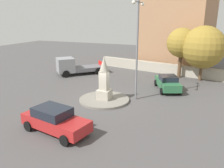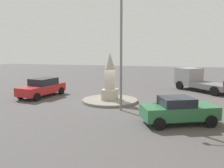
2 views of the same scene
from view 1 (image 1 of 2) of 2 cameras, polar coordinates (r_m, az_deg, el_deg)
name	(u,v)px [view 1 (image 1 of 2)]	position (r m, az deg, el deg)	size (l,w,h in m)	color
ground_plane	(104,101)	(19.32, -1.96, -4.21)	(80.00, 80.00, 0.00)	#4F4C4C
traffic_island	(104,100)	(19.28, -1.96, -3.95)	(4.25, 4.25, 0.19)	gray
monument	(104,81)	(18.78, -2.01, 0.66)	(1.08, 1.08, 3.59)	#B2AA99
streetlamp	(137,41)	(18.65, 6.40, 10.65)	(2.76, 0.28, 8.27)	slate
car_red_approaching	(55,120)	(14.40, -14.20, -8.72)	(2.59, 4.70, 1.56)	#B22323
car_green_parked_right	(168,83)	(22.51, 13.83, 0.36)	(4.33, 3.11, 1.48)	#2D6B42
truck_grey_waiting	(74,66)	(28.23, -9.56, 4.37)	(5.44, 5.45, 2.13)	gray
stone_boundary_wall	(161,68)	(29.53, 12.31, 3.97)	(17.88, 0.70, 1.26)	#B2AA99
corner_building	(178,33)	(33.92, 16.25, 12.15)	(8.46, 7.60, 9.31)	#A87A56
tree_near_wall	(203,47)	(26.61, 22.03, 8.57)	(4.59, 4.59, 6.01)	brown
tree_mid_cluster	(182,43)	(27.19, 17.14, 9.84)	(3.35, 3.35, 5.73)	brown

